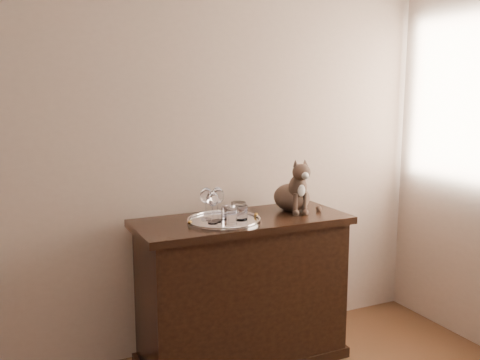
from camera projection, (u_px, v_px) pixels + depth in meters
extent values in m
cube|color=tan|center=(118.00, 128.00, 2.91)|extent=(4.00, 0.10, 2.70)
cylinder|color=white|center=(224.00, 221.00, 2.89)|extent=(0.40, 0.40, 0.01)
cylinder|color=silver|center=(241.00, 213.00, 2.89)|extent=(0.07, 0.07, 0.08)
cylinder|color=silver|center=(229.00, 215.00, 2.80)|extent=(0.08, 0.08, 0.09)
cylinder|color=silver|center=(238.00, 210.00, 2.92)|extent=(0.08, 0.08, 0.09)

